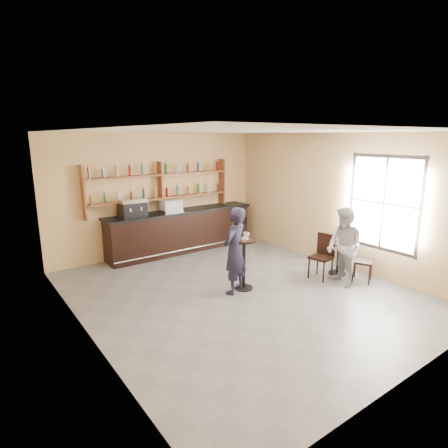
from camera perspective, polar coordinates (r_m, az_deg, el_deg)
floor at (r=7.78m, az=2.31°, el=-10.30°), size 7.00×7.00×0.00m
ceiling at (r=7.14m, az=2.56°, el=13.97°), size 7.00×7.00×0.00m
wall_back at (r=10.22m, az=-9.89°, el=4.56°), size 7.00×0.00×7.00m
wall_front at (r=5.14m, az=27.61°, el=-5.38°), size 7.00×0.00×7.00m
wall_left at (r=5.96m, az=-20.81°, el=-2.29°), size 0.00×7.00×7.00m
wall_right at (r=9.43m, az=16.89°, el=3.46°), size 0.00×7.00×7.00m
window_pane at (r=8.75m, az=23.15°, el=2.91°), size 0.00×2.00×2.00m
window_frame at (r=8.74m, az=23.13°, el=2.91°), size 0.04×1.70×2.10m
shelf_unit at (r=10.08m, az=-9.61°, el=5.66°), size 4.00×0.26×1.40m
liquor_bottles at (r=10.06m, az=-9.65°, el=6.62°), size 3.68×0.10×1.00m
bar_counter at (r=10.33m, az=-6.51°, el=-1.05°), size 4.23×0.83×1.15m
espresso_machine at (r=9.58m, az=-13.77°, el=2.42°), size 0.65×0.43×0.45m
pastry_case at (r=10.04m, az=-8.12°, el=2.75°), size 0.54×0.43×0.32m
pedestal_table at (r=7.76m, az=3.04°, el=-6.12°), size 0.54×0.54×1.07m
napkin at (r=7.60m, az=3.09°, el=-2.28°), size 0.17×0.17×0.00m
donut at (r=7.59m, az=3.20°, el=-2.13°), size 0.14×0.14×0.04m
cup_pedestal at (r=7.75m, az=3.43°, el=-1.62°), size 0.15×0.15×0.10m
man_main at (r=7.47m, az=1.63°, el=-4.09°), size 0.76×0.65×1.76m
cafe_table at (r=9.02m, az=17.02°, el=-4.92°), size 0.81×0.81×0.77m
cup_cafe at (r=8.94m, az=17.40°, el=-2.24°), size 0.12×0.12×0.08m
chair_west at (r=8.59m, az=14.58°, el=-4.87°), size 0.50×0.50×1.00m
chair_south at (r=8.71m, az=20.40°, el=-5.29°), size 0.54×0.54×0.93m
patron_second at (r=8.25m, az=17.83°, el=-3.37°), size 0.84×0.96×1.68m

